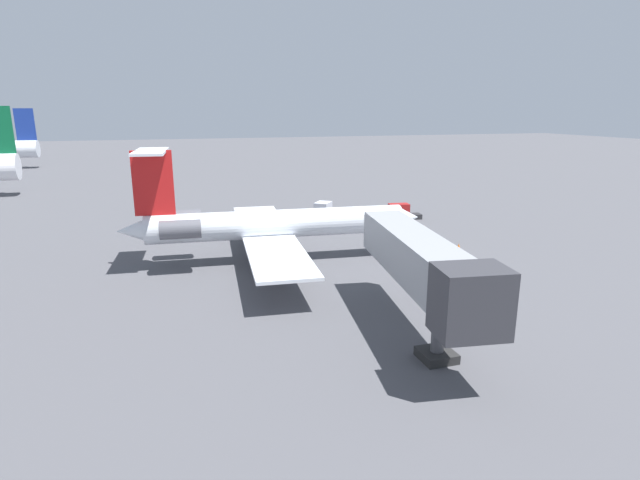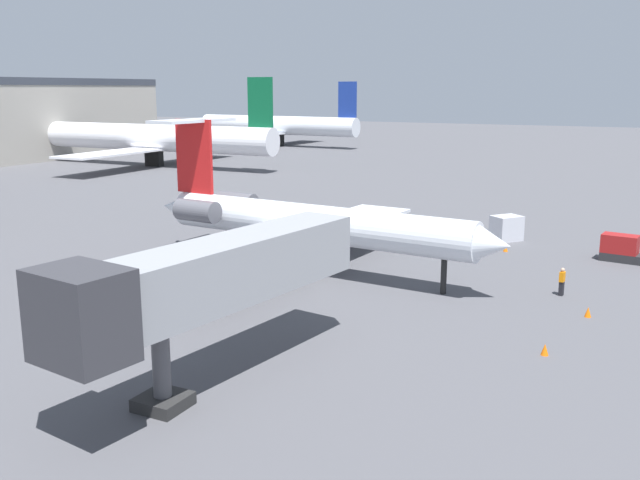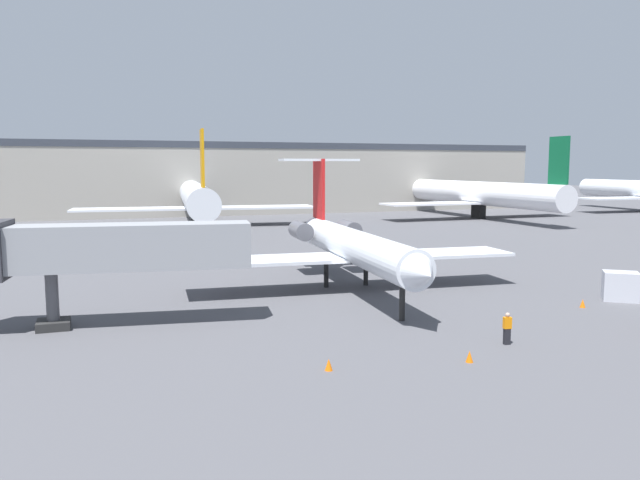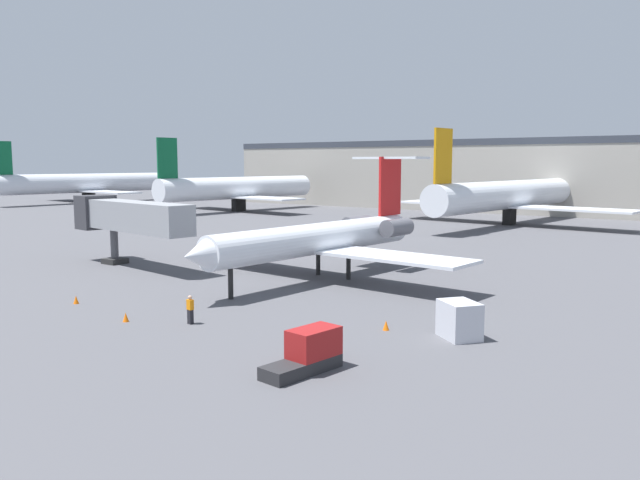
{
  "view_description": "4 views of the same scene",
  "coord_description": "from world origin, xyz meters",
  "px_view_note": "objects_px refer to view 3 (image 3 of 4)",
  "views": [
    {
      "loc": [
        -40.86,
        9.71,
        12.99
      ],
      "look_at": [
        -1.07,
        -2.75,
        2.15
      ],
      "focal_mm": 28.22,
      "sensor_mm": 36.0,
      "label": 1
    },
    {
      "loc": [
        -38.7,
        -20.07,
        12.01
      ],
      "look_at": [
        -0.5,
        -0.78,
        2.64
      ],
      "focal_mm": 39.04,
      "sensor_mm": 36.0,
      "label": 2
    },
    {
      "loc": [
        -16.88,
        -41.24,
        9.23
      ],
      "look_at": [
        -1.03,
        2.41,
        3.69
      ],
      "focal_mm": 34.89,
      "sensor_mm": 36.0,
      "label": 3
    },
    {
      "loc": [
        30.17,
        -40.07,
        9.35
      ],
      "look_at": [
        2.19,
        -0.93,
        3.47
      ],
      "focal_mm": 35.76,
      "sensor_mm": 36.0,
      "label": 4
    }
  ],
  "objects_px": {
    "traffic_cone_near": "(583,303)",
    "parked_airliner_east_mid": "(480,194)",
    "ground_crew_marshaller": "(507,328)",
    "traffic_cone_mid": "(329,365)",
    "regional_jet": "(350,244)",
    "traffic_cone_far": "(469,356)",
    "parked_airliner_centre": "(196,198)",
    "cargo_container_uld": "(620,286)",
    "jet_bridge": "(93,249)"
  },
  "relations": [
    {
      "from": "ground_crew_marshaller",
      "to": "traffic_cone_far",
      "type": "relative_size",
      "value": 3.07
    },
    {
      "from": "parked_airliner_east_mid",
      "to": "parked_airliner_centre",
      "type": "bearing_deg",
      "value": 177.44
    },
    {
      "from": "jet_bridge",
      "to": "parked_airliner_east_mid",
      "type": "distance_m",
      "value": 85.18
    },
    {
      "from": "regional_jet",
      "to": "ground_crew_marshaller",
      "type": "distance_m",
      "value": 16.76
    },
    {
      "from": "regional_jet",
      "to": "traffic_cone_far",
      "type": "bearing_deg",
      "value": -94.81
    },
    {
      "from": "jet_bridge",
      "to": "traffic_cone_near",
      "type": "bearing_deg",
      "value": -10.75
    },
    {
      "from": "cargo_container_uld",
      "to": "traffic_cone_mid",
      "type": "bearing_deg",
      "value": -163.91
    },
    {
      "from": "traffic_cone_far",
      "to": "parked_airliner_east_mid",
      "type": "bearing_deg",
      "value": 55.48
    },
    {
      "from": "traffic_cone_mid",
      "to": "cargo_container_uld",
      "type": "bearing_deg",
      "value": 16.09
    },
    {
      "from": "jet_bridge",
      "to": "traffic_cone_far",
      "type": "xyz_separation_m",
      "value": [
        16.6,
        -12.98,
        -4.26
      ]
    },
    {
      "from": "jet_bridge",
      "to": "ground_crew_marshaller",
      "type": "bearing_deg",
      "value": -28.95
    },
    {
      "from": "parked_airliner_centre",
      "to": "traffic_cone_near",
      "type": "bearing_deg",
      "value": -76.61
    },
    {
      "from": "cargo_container_uld",
      "to": "traffic_cone_near",
      "type": "distance_m",
      "value": 4.14
    },
    {
      "from": "traffic_cone_mid",
      "to": "parked_airliner_centre",
      "type": "bearing_deg",
      "value": 86.0
    },
    {
      "from": "parked_airliner_centre",
      "to": "parked_airliner_east_mid",
      "type": "height_order",
      "value": "parked_airliner_centre"
    },
    {
      "from": "parked_airliner_east_mid",
      "to": "regional_jet",
      "type": "bearing_deg",
      "value": -132.16
    },
    {
      "from": "traffic_cone_near",
      "to": "parked_airliner_east_mid",
      "type": "xyz_separation_m",
      "value": [
        34.06,
        61.79,
        4.08
      ]
    },
    {
      "from": "parked_airliner_centre",
      "to": "traffic_cone_far",
      "type": "bearing_deg",
      "value": -88.56
    },
    {
      "from": "cargo_container_uld",
      "to": "ground_crew_marshaller",
      "type": "bearing_deg",
      "value": -155.91
    },
    {
      "from": "jet_bridge",
      "to": "traffic_cone_near",
      "type": "distance_m",
      "value": 30.88
    },
    {
      "from": "traffic_cone_near",
      "to": "traffic_cone_mid",
      "type": "distance_m",
      "value": 21.05
    },
    {
      "from": "ground_crew_marshaller",
      "to": "traffic_cone_mid",
      "type": "relative_size",
      "value": 3.07
    },
    {
      "from": "cargo_container_uld",
      "to": "parked_airliner_east_mid",
      "type": "distance_m",
      "value": 68.05
    },
    {
      "from": "regional_jet",
      "to": "parked_airliner_centre",
      "type": "bearing_deg",
      "value": 93.6
    },
    {
      "from": "traffic_cone_mid",
      "to": "regional_jet",
      "type": "bearing_deg",
      "value": 64.39
    },
    {
      "from": "ground_crew_marshaller",
      "to": "parked_airliner_east_mid",
      "type": "xyz_separation_m",
      "value": [
        44.01,
        67.2,
        3.5
      ]
    },
    {
      "from": "jet_bridge",
      "to": "parked_airliner_centre",
      "type": "height_order",
      "value": "parked_airliner_centre"
    },
    {
      "from": "parked_airliner_centre",
      "to": "regional_jet",
      "type": "bearing_deg",
      "value": -86.4
    },
    {
      "from": "jet_bridge",
      "to": "parked_airliner_east_mid",
      "type": "relative_size",
      "value": 0.37
    },
    {
      "from": "jet_bridge",
      "to": "parked_airliner_centre",
      "type": "bearing_deg",
      "value": 75.74
    },
    {
      "from": "regional_jet",
      "to": "parked_airliner_centre",
      "type": "height_order",
      "value": "parked_airliner_centre"
    },
    {
      "from": "cargo_container_uld",
      "to": "traffic_cone_near",
      "type": "relative_size",
      "value": 5.08
    },
    {
      "from": "regional_jet",
      "to": "parked_airliner_east_mid",
      "type": "distance_m",
      "value": 68.48
    },
    {
      "from": "ground_crew_marshaller",
      "to": "traffic_cone_far",
      "type": "bearing_deg",
      "value": -151.84
    },
    {
      "from": "ground_crew_marshaller",
      "to": "parked_airliner_centre",
      "type": "xyz_separation_m",
      "value": [
        -5.28,
        69.4,
        3.56
      ]
    },
    {
      "from": "ground_crew_marshaller",
      "to": "parked_airliner_centre",
      "type": "height_order",
      "value": "parked_airliner_centre"
    },
    {
      "from": "traffic_cone_far",
      "to": "parked_airliner_centre",
      "type": "height_order",
      "value": "parked_airliner_centre"
    },
    {
      "from": "cargo_container_uld",
      "to": "parked_airliner_centre",
      "type": "height_order",
      "value": "parked_airliner_centre"
    },
    {
      "from": "regional_jet",
      "to": "parked_airliner_east_mid",
      "type": "xyz_separation_m",
      "value": [
        45.96,
        50.76,
        0.92
      ]
    },
    {
      "from": "parked_airliner_centre",
      "to": "parked_airliner_east_mid",
      "type": "xyz_separation_m",
      "value": [
        49.29,
        -2.2,
        -0.06
      ]
    },
    {
      "from": "traffic_cone_far",
      "to": "parked_airliner_centre",
      "type": "distance_m",
      "value": 71.41
    },
    {
      "from": "parked_airliner_east_mid",
      "to": "cargo_container_uld",
      "type": "bearing_deg",
      "value": -116.25
    },
    {
      "from": "regional_jet",
      "to": "parked_airliner_east_mid",
      "type": "relative_size",
      "value": 0.61
    },
    {
      "from": "cargo_container_uld",
      "to": "traffic_cone_far",
      "type": "xyz_separation_m",
      "value": [
        -17.44,
        -8.11,
        -0.72
      ]
    },
    {
      "from": "traffic_cone_far",
      "to": "parked_airliner_east_mid",
      "type": "distance_m",
      "value": 83.93
    },
    {
      "from": "ground_crew_marshaller",
      "to": "parked_airliner_east_mid",
      "type": "height_order",
      "value": "parked_airliner_east_mid"
    },
    {
      "from": "traffic_cone_far",
      "to": "parked_airliner_east_mid",
      "type": "xyz_separation_m",
      "value": [
        47.51,
        69.07,
        4.08
      ]
    },
    {
      "from": "jet_bridge",
      "to": "traffic_cone_far",
      "type": "bearing_deg",
      "value": -38.03
    },
    {
      "from": "traffic_cone_near",
      "to": "jet_bridge",
      "type": "bearing_deg",
      "value": 169.25
    },
    {
      "from": "jet_bridge",
      "to": "ground_crew_marshaller",
      "type": "relative_size",
      "value": 9.45
    }
  ]
}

